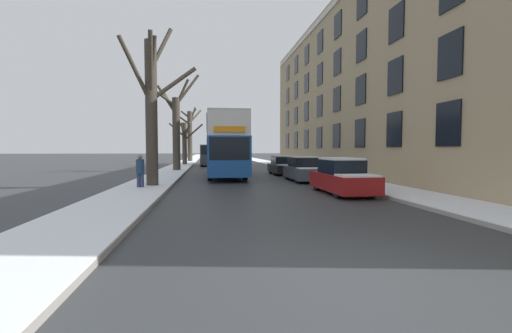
% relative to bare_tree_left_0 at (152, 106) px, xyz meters
% --- Properties ---
extents(ground_plane, '(320.00, 320.00, 0.00)m').
position_rel_bare_tree_left_0_xyz_m(ground_plane, '(5.32, -12.62, -4.13)').
color(ground_plane, '#303335').
extents(sidewalk_left, '(2.61, 130.00, 0.16)m').
position_rel_bare_tree_left_0_xyz_m(sidewalk_left, '(-0.39, 40.38, -4.05)').
color(sidewalk_left, gray).
rests_on(sidewalk_left, ground).
extents(sidewalk_right, '(2.61, 130.00, 0.16)m').
position_rel_bare_tree_left_0_xyz_m(sidewalk_right, '(11.03, 40.38, -4.05)').
color(sidewalk_right, gray).
rests_on(sidewalk_right, ground).
extents(terrace_facade_right, '(9.10, 41.13, 13.56)m').
position_rel_bare_tree_left_0_xyz_m(terrace_facade_right, '(16.83, 6.92, 2.66)').
color(terrace_facade_right, tan).
rests_on(terrace_facade_right, ground).
extents(bare_tree_left_0, '(3.64, 2.30, 8.19)m').
position_rel_bare_tree_left_0_xyz_m(bare_tree_left_0, '(0.00, 0.00, 0.00)').
color(bare_tree_left_0, '#423A30').
rests_on(bare_tree_left_0, ground).
extents(bare_tree_left_1, '(4.13, 3.08, 8.61)m').
position_rel_bare_tree_left_0_xyz_m(bare_tree_left_1, '(-0.02, 12.89, -0.17)').
color(bare_tree_left_1, '#423A30').
rests_on(bare_tree_left_1, ground).
extents(bare_tree_left_2, '(4.01, 3.58, 6.00)m').
position_rel_bare_tree_left_0_xyz_m(bare_tree_left_2, '(-0.06, 24.25, -1.14)').
color(bare_tree_left_2, '#423A30').
rests_on(bare_tree_left_2, ground).
extents(bare_tree_left_3, '(3.39, 2.34, 8.58)m').
position_rel_bare_tree_left_0_xyz_m(bare_tree_left_3, '(-0.01, 36.04, 0.26)').
color(bare_tree_left_3, '#423A30').
rests_on(bare_tree_left_3, ground).
extents(double_decker_bus, '(2.57, 10.49, 4.31)m').
position_rel_bare_tree_left_0_xyz_m(double_decker_bus, '(3.97, 6.94, -1.69)').
color(double_decker_bus, '#194C99').
rests_on(double_decker_bus, ground).
extents(parked_car_0, '(1.68, 4.30, 1.59)m').
position_rel_bare_tree_left_0_xyz_m(parked_car_0, '(8.63, -3.31, -3.40)').
color(parked_car_0, maroon).
rests_on(parked_car_0, ground).
extents(parked_car_1, '(1.77, 4.13, 1.51)m').
position_rel_bare_tree_left_0_xyz_m(parked_car_1, '(8.63, 2.78, -3.43)').
color(parked_car_1, '#474C56').
rests_on(parked_car_1, ground).
extents(parked_car_2, '(1.88, 4.30, 1.45)m').
position_rel_bare_tree_left_0_xyz_m(parked_car_2, '(8.63, 8.58, -3.46)').
color(parked_car_2, black).
rests_on(parked_car_2, ground).
extents(oncoming_van, '(1.90, 5.57, 2.48)m').
position_rel_bare_tree_left_0_xyz_m(oncoming_van, '(2.81, 23.29, -2.79)').
color(oncoming_van, '#333842').
rests_on(oncoming_van, ground).
extents(pedestrian_left_sidewalk, '(0.37, 0.37, 1.71)m').
position_rel_bare_tree_left_0_xyz_m(pedestrian_left_sidewalk, '(-0.46, -0.83, -3.19)').
color(pedestrian_left_sidewalk, navy).
rests_on(pedestrian_left_sidewalk, ground).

